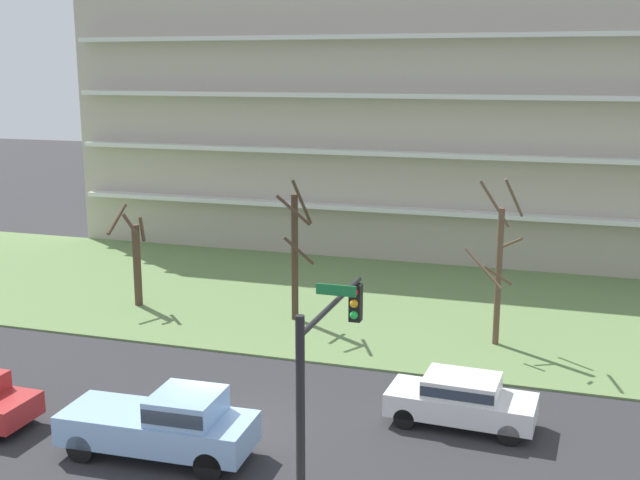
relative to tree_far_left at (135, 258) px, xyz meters
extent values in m
plane|color=#2D2D30|center=(8.98, -10.28, -2.26)|extent=(160.00, 160.00, 0.00)
cube|color=#66844C|center=(8.98, 3.72, -2.22)|extent=(80.00, 16.00, 0.08)
cube|color=#B2A899|center=(8.98, 17.70, 5.34)|extent=(38.80, 11.95, 15.21)
cube|color=silver|center=(8.98, 11.27, 0.78)|extent=(37.25, 0.90, 0.24)
cube|color=silver|center=(8.98, 11.27, 3.82)|extent=(37.25, 0.90, 0.24)
cube|color=silver|center=(8.98, 11.27, 6.86)|extent=(37.25, 0.90, 0.24)
cube|color=silver|center=(8.98, 11.27, 9.90)|extent=(37.25, 0.90, 0.24)
cylinder|color=#4C3828|center=(0.06, 0.02, -0.37)|extent=(0.35, 0.35, 3.78)
cylinder|color=#4C3828|center=(-0.80, -0.06, 1.73)|extent=(0.31, 1.81, 1.15)
cylinder|color=#4C3828|center=(0.34, 0.11, 1.34)|extent=(0.39, 0.75, 1.28)
cylinder|color=#4C3828|center=(0.02, -0.32, 1.60)|extent=(0.82, 0.26, 0.92)
cylinder|color=#423023|center=(7.49, 0.24, 0.47)|extent=(0.29, 0.29, 5.47)
cylinder|color=#423023|center=(7.84, -0.27, 0.96)|extent=(1.16, 0.87, 1.29)
cylinder|color=#423023|center=(7.89, -0.01, 2.96)|extent=(0.67, 0.99, 1.96)
cylinder|color=#423023|center=(7.67, -0.41, 2.66)|extent=(1.42, 0.52, 1.30)
cylinder|color=brown|center=(15.95, -0.29, 0.46)|extent=(0.24, 0.24, 5.44)
cylinder|color=brown|center=(16.39, -0.58, 3.64)|extent=(0.73, 1.02, 1.55)
cylinder|color=brown|center=(15.72, -0.85, 3.41)|extent=(1.25, 0.58, 1.64)
cylinder|color=brown|center=(15.44, -1.03, 0.98)|extent=(1.60, 1.14, 1.29)
cylinder|color=brown|center=(15.97, -0.80, 0.69)|extent=(1.09, 0.15, 0.72)
cylinder|color=brown|center=(16.32, 0.13, 1.77)|extent=(0.94, 0.86, 0.66)
cylinder|color=black|center=(2.88, -11.50, -1.94)|extent=(0.64, 0.23, 0.64)
cube|color=white|center=(15.64, -7.78, -1.59)|extent=(4.48, 2.00, 0.70)
cube|color=white|center=(15.64, -7.78, -0.97)|extent=(2.27, 1.76, 0.55)
cube|color=#2D3847|center=(15.64, -7.78, -0.97)|extent=(2.23, 1.79, 0.30)
cylinder|color=black|center=(14.07, -8.50, -1.94)|extent=(0.65, 0.25, 0.64)
cylinder|color=black|center=(14.14, -6.92, -1.94)|extent=(0.65, 0.25, 0.64)
cylinder|color=black|center=(17.14, -8.64, -1.94)|extent=(0.65, 0.25, 0.64)
cylinder|color=black|center=(17.22, -7.06, -1.94)|extent=(0.65, 0.25, 0.64)
cube|color=#8CB2E0|center=(7.89, -12.28, -1.44)|extent=(5.48, 2.22, 0.85)
cube|color=#8CB2E0|center=(8.79, -12.24, -0.66)|extent=(1.87, 1.91, 0.70)
cube|color=#2D3847|center=(8.79, -12.24, -0.66)|extent=(1.84, 1.95, 0.38)
cylinder|color=black|center=(9.74, -11.32, -1.86)|extent=(0.81, 0.25, 0.80)
cylinder|color=black|center=(9.82, -13.09, -1.86)|extent=(0.81, 0.25, 0.80)
cylinder|color=black|center=(5.97, -11.47, -1.86)|extent=(0.81, 0.25, 0.80)
cylinder|color=black|center=(6.04, -13.25, -1.86)|extent=(0.81, 0.25, 0.80)
cylinder|color=black|center=(13.70, -16.88, 0.77)|extent=(0.18, 0.18, 6.07)
cylinder|color=black|center=(13.70, -14.73, 3.40)|extent=(0.12, 4.30, 0.12)
cube|color=black|center=(13.70, -12.88, 2.90)|extent=(0.28, 0.28, 0.90)
sphere|color=red|center=(13.70, -13.03, 3.20)|extent=(0.20, 0.20, 0.20)
sphere|color=#F2A519|center=(13.70, -13.03, 2.92)|extent=(0.20, 0.20, 0.20)
sphere|color=green|center=(13.70, -13.03, 2.64)|extent=(0.20, 0.20, 0.20)
cube|color=#197238|center=(13.70, -14.52, 3.65)|extent=(0.90, 0.04, 0.24)
camera|label=1|loc=(18.41, -30.30, 8.36)|focal=44.59mm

